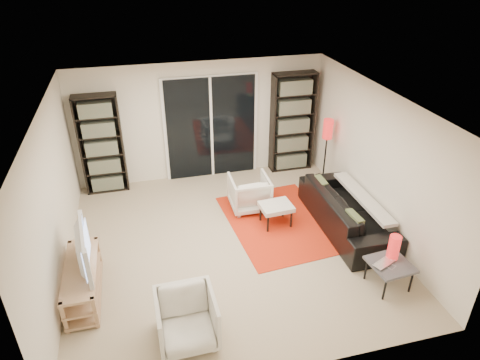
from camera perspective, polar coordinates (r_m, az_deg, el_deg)
name	(u,v)px	position (r m, az deg, el deg)	size (l,w,h in m)	color
floor	(230,243)	(7.12, -1.37, -8.44)	(5.00, 5.00, 0.00)	#C9B692
wall_back	(201,121)	(8.69, -5.25, 7.80)	(5.00, 0.02, 2.40)	#EEE5D0
wall_front	(284,295)	(4.52, 5.94, -15.04)	(5.00, 0.02, 2.40)	#EEE5D0
wall_left	(53,201)	(6.47, -23.64, -2.64)	(0.02, 5.00, 2.40)	#EEE5D0
wall_right	(377,161)	(7.36, 17.85, 2.37)	(0.02, 5.00, 2.40)	#EEE5D0
ceiling	(228,104)	(5.97, -1.64, 10.15)	(5.00, 5.00, 0.02)	white
sliding_door	(211,128)	(8.74, -3.86, 6.93)	(1.92, 0.08, 2.16)	white
bookshelf_left	(102,145)	(8.56, -17.98, 4.48)	(0.80, 0.30, 1.95)	black
bookshelf_right	(292,123)	(9.06, 7.00, 7.60)	(0.90, 0.30, 2.10)	black
tv_stand	(83,281)	(6.42, -20.22, -12.50)	(0.43, 1.34, 0.50)	tan
tv	(77,250)	(6.09, -20.88, -8.71)	(1.02, 0.13, 0.59)	black
rug	(280,222)	(7.64, 5.29, -5.61)	(1.69, 2.29, 0.01)	red
sofa	(347,211)	(7.54, 14.04, -4.01)	(2.26, 0.88, 0.66)	black
armchair_back	(249,193)	(7.85, 1.26, -1.68)	(0.69, 0.71, 0.65)	silver
armchair_front	(187,319)	(5.49, -7.12, -17.96)	(0.72, 0.74, 0.67)	silver
ottoman	(276,207)	(7.40, 4.84, -3.67)	(0.57, 0.48, 0.40)	silver
side_table	(390,266)	(6.49, 19.39, -10.71)	(0.60, 0.60, 0.40)	#49494E
laptop	(387,265)	(6.40, 19.05, -10.66)	(0.36, 0.23, 0.03)	silver
table_lamp	(394,247)	(6.46, 19.83, -8.42)	(0.16, 0.16, 0.37)	red
floor_lamp	(327,136)	(8.45, 11.55, 5.80)	(0.21, 0.21, 1.41)	black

